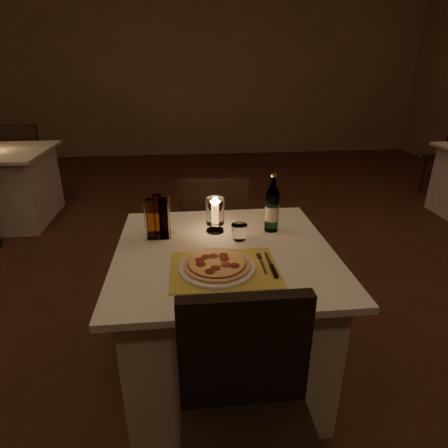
{
  "coord_description": "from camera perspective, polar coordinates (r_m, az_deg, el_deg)",
  "views": [
    {
      "loc": [
        -0.1,
        -1.79,
        1.53
      ],
      "look_at": [
        0.06,
        -0.24,
        0.86
      ],
      "focal_mm": 30.0,
      "sensor_mm": 36.0,
      "label": 1
    }
  ],
  "objects": [
    {
      "name": "floor",
      "position": [
        2.37,
        -2.01,
        -17.33
      ],
      "size": [
        8.0,
        10.0,
        0.02
      ],
      "primitive_type": "cube",
      "color": "#482517",
      "rests_on": "ground"
    },
    {
      "name": "wall_back",
      "position": [
        6.8,
        -5.36,
        22.99
      ],
      "size": [
        8.0,
        0.02,
        3.0
      ],
      "primitive_type": "cube",
      "color": "#89714F",
      "rests_on": "ground"
    },
    {
      "name": "main_table",
      "position": [
        1.93,
        0.06,
        -13.61
      ],
      "size": [
        1.0,
        1.0,
        0.74
      ],
      "color": "silver",
      "rests_on": "ground"
    },
    {
      "name": "chair_near",
      "position": [
        1.29,
        3.68,
        -26.45
      ],
      "size": [
        0.42,
        0.42,
        0.9
      ],
      "color": "black",
      "rests_on": "ground"
    },
    {
      "name": "chair_far",
      "position": [
        2.46,
        -1.63,
        -0.26
      ],
      "size": [
        0.42,
        0.42,
        0.9
      ],
      "color": "black",
      "rests_on": "ground"
    },
    {
      "name": "placemat",
      "position": [
        1.57,
        0.01,
        -6.86
      ],
      "size": [
        0.45,
        0.34,
        0.0
      ],
      "primitive_type": "cube",
      "color": "gold",
      "rests_on": "main_table"
    },
    {
      "name": "plate",
      "position": [
        1.57,
        -1.09,
        -6.63
      ],
      "size": [
        0.32,
        0.32,
        0.01
      ],
      "primitive_type": "cylinder",
      "color": "white",
      "rests_on": "placemat"
    },
    {
      "name": "pizza",
      "position": [
        1.56,
        -1.1,
        -6.11
      ],
      "size": [
        0.28,
        0.28,
        0.02
      ],
      "color": "#D8B77F",
      "rests_on": "plate"
    },
    {
      "name": "fork",
      "position": [
        1.62,
        5.72,
        -5.81
      ],
      "size": [
        0.02,
        0.18,
        0.0
      ],
      "color": "silver",
      "rests_on": "placemat"
    },
    {
      "name": "knife",
      "position": [
        1.58,
        7.41,
        -6.71
      ],
      "size": [
        0.02,
        0.22,
        0.01
      ],
      "color": "black",
      "rests_on": "placemat"
    },
    {
      "name": "tumbler",
      "position": [
        1.82,
        2.32,
        -1.23
      ],
      "size": [
        0.08,
        0.08,
        0.08
      ],
      "primitive_type": null,
      "color": "white",
      "rests_on": "main_table"
    },
    {
      "name": "water_bottle",
      "position": [
        1.9,
        7.33,
        2.37
      ],
      "size": [
        0.07,
        0.07,
        0.3
      ],
      "color": "#519767",
      "rests_on": "main_table"
    },
    {
      "name": "hurricane_candle",
      "position": [
        1.88,
        -1.37,
        1.8
      ],
      "size": [
        0.09,
        0.09,
        0.18
      ],
      "color": "white",
      "rests_on": "main_table"
    },
    {
      "name": "cruet_caddy",
      "position": [
        1.85,
        -10.09,
        0.83
      ],
      "size": [
        0.12,
        0.12,
        0.21
      ],
      "color": "white",
      "rests_on": "main_table"
    },
    {
      "name": "neighbor_table_left",
      "position": [
        4.45,
        -30.72,
        4.93
      ],
      "size": [
        1.0,
        1.0,
        0.74
      ],
      "color": "silver",
      "rests_on": "ground"
    },
    {
      "name": "neighbor_chair_lb",
      "position": [
        5.04,
        -28.01,
        9.41
      ],
      "size": [
        0.42,
        0.42,
        0.9
      ],
      "color": "black",
      "rests_on": "ground"
    }
  ]
}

